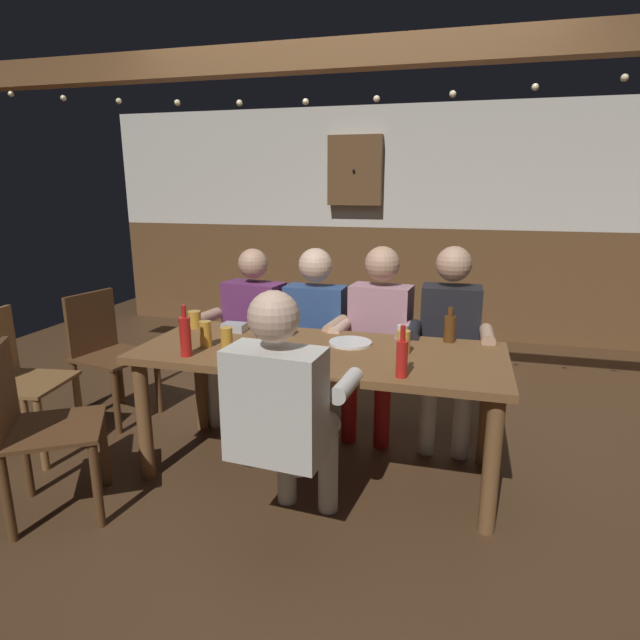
{
  "coord_description": "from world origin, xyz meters",
  "views": [
    {
      "loc": [
        0.72,
        -2.72,
        1.6
      ],
      "look_at": [
        0.0,
        -0.07,
        0.89
      ],
      "focal_mm": 29.72,
      "sensor_mm": 36.0,
      "label": 1
    }
  ],
  "objects_px": {
    "condiment_caddy": "(234,327)",
    "pint_glass_5": "(227,340)",
    "person_2": "(378,330)",
    "chair_empty_near_left": "(35,426)",
    "dining_table": "(320,367)",
    "plate_0": "(350,343)",
    "chair_empty_far_end": "(14,378)",
    "pint_glass_3": "(402,335)",
    "pint_glass_2": "(195,319)",
    "person_1": "(312,328)",
    "chair_empty_near_right": "(106,351)",
    "bottle_1": "(185,336)",
    "pint_glass_1": "(286,327)",
    "wall_dart_cabinet": "(355,171)",
    "person_0": "(249,326)",
    "person_4": "(283,407)",
    "bottle_2": "(450,328)",
    "pint_glass_4": "(206,334)",
    "person_3": "(449,335)",
    "pint_glass_0": "(403,342)",
    "bottle_0": "(402,357)"
  },
  "relations": [
    {
      "from": "plate_0",
      "to": "bottle_0",
      "type": "height_order",
      "value": "bottle_0"
    },
    {
      "from": "chair_empty_far_end",
      "to": "pint_glass_3",
      "type": "xyz_separation_m",
      "value": [
        2.25,
        0.47,
        0.31
      ]
    },
    {
      "from": "chair_empty_near_right",
      "to": "chair_empty_near_left",
      "type": "distance_m",
      "value": 1.18
    },
    {
      "from": "pint_glass_0",
      "to": "pint_glass_2",
      "type": "bearing_deg",
      "value": 172.1
    },
    {
      "from": "bottle_1",
      "to": "pint_glass_2",
      "type": "height_order",
      "value": "bottle_1"
    },
    {
      "from": "person_1",
      "to": "wall_dart_cabinet",
      "type": "height_order",
      "value": "wall_dart_cabinet"
    },
    {
      "from": "person_1",
      "to": "condiment_caddy",
      "type": "xyz_separation_m",
      "value": [
        -0.38,
        -0.42,
        0.09
      ]
    },
    {
      "from": "chair_empty_near_left",
      "to": "bottle_2",
      "type": "distance_m",
      "value": 2.21
    },
    {
      "from": "person_3",
      "to": "pint_glass_0",
      "type": "bearing_deg",
      "value": 67.94
    },
    {
      "from": "person_4",
      "to": "wall_dart_cabinet",
      "type": "distance_m",
      "value": 3.74
    },
    {
      "from": "person_0",
      "to": "chair_empty_near_left",
      "type": "distance_m",
      "value": 1.5
    },
    {
      "from": "person_1",
      "to": "plate_0",
      "type": "height_order",
      "value": "person_1"
    },
    {
      "from": "bottle_2",
      "to": "wall_dart_cabinet",
      "type": "height_order",
      "value": "wall_dart_cabinet"
    },
    {
      "from": "person_1",
      "to": "chair_empty_far_end",
      "type": "relative_size",
      "value": 1.36
    },
    {
      "from": "person_2",
      "to": "chair_empty_near_left",
      "type": "relative_size",
      "value": 1.39
    },
    {
      "from": "chair_empty_near_right",
      "to": "pint_glass_0",
      "type": "height_order",
      "value": "chair_empty_near_right"
    },
    {
      "from": "bottle_0",
      "to": "pint_glass_4",
      "type": "height_order",
      "value": "bottle_0"
    },
    {
      "from": "dining_table",
      "to": "plate_0",
      "type": "relative_size",
      "value": 8.21
    },
    {
      "from": "chair_empty_near_right",
      "to": "wall_dart_cabinet",
      "type": "height_order",
      "value": "wall_dart_cabinet"
    },
    {
      "from": "condiment_caddy",
      "to": "pint_glass_3",
      "type": "bearing_deg",
      "value": -0.76
    },
    {
      "from": "person_2",
      "to": "bottle_0",
      "type": "height_order",
      "value": "person_2"
    },
    {
      "from": "person_1",
      "to": "chair_empty_near_right",
      "type": "height_order",
      "value": "person_1"
    },
    {
      "from": "dining_table",
      "to": "bottle_2",
      "type": "distance_m",
      "value": 0.77
    },
    {
      "from": "person_1",
      "to": "bottle_2",
      "type": "distance_m",
      "value": 0.96
    },
    {
      "from": "person_4",
      "to": "pint_glass_4",
      "type": "height_order",
      "value": "person_4"
    },
    {
      "from": "dining_table",
      "to": "pint_glass_2",
      "type": "xyz_separation_m",
      "value": [
        -0.87,
        0.23,
        0.15
      ]
    },
    {
      "from": "dining_table",
      "to": "person_4",
      "type": "relative_size",
      "value": 1.66
    },
    {
      "from": "bottle_2",
      "to": "pint_glass_4",
      "type": "bearing_deg",
      "value": -160.91
    },
    {
      "from": "person_4",
      "to": "chair_empty_near_right",
      "type": "relative_size",
      "value": 1.35
    },
    {
      "from": "person_0",
      "to": "pint_glass_1",
      "type": "distance_m",
      "value": 0.61
    },
    {
      "from": "person_1",
      "to": "wall_dart_cabinet",
      "type": "xyz_separation_m",
      "value": [
        -0.19,
        2.28,
        1.07
      ]
    },
    {
      "from": "wall_dart_cabinet",
      "to": "condiment_caddy",
      "type": "bearing_deg",
      "value": -93.9
    },
    {
      "from": "dining_table",
      "to": "condiment_caddy",
      "type": "xyz_separation_m",
      "value": [
        -0.6,
        0.22,
        0.12
      ]
    },
    {
      "from": "chair_empty_far_end",
      "to": "person_1",
      "type": "bearing_deg",
      "value": 111.13
    },
    {
      "from": "chair_empty_near_right",
      "to": "pint_glass_1",
      "type": "relative_size",
      "value": 8.34
    },
    {
      "from": "bottle_2",
      "to": "wall_dart_cabinet",
      "type": "relative_size",
      "value": 0.29
    },
    {
      "from": "condiment_caddy",
      "to": "bottle_0",
      "type": "distance_m",
      "value": 1.2
    },
    {
      "from": "person_2",
      "to": "wall_dart_cabinet",
      "type": "relative_size",
      "value": 1.74
    },
    {
      "from": "condiment_caddy",
      "to": "pint_glass_5",
      "type": "bearing_deg",
      "value": -70.87
    },
    {
      "from": "dining_table",
      "to": "pint_glass_3",
      "type": "relative_size",
      "value": 17.63
    },
    {
      "from": "dining_table",
      "to": "chair_empty_near_right",
      "type": "height_order",
      "value": "chair_empty_near_right"
    },
    {
      "from": "pint_glass_1",
      "to": "pint_glass_5",
      "type": "xyz_separation_m",
      "value": [
        -0.2,
        -0.39,
        0.02
      ]
    },
    {
      "from": "pint_glass_0",
      "to": "pint_glass_1",
      "type": "relative_size",
      "value": 1.19
    },
    {
      "from": "pint_glass_1",
      "to": "wall_dart_cabinet",
      "type": "height_order",
      "value": "wall_dart_cabinet"
    },
    {
      "from": "pint_glass_2",
      "to": "bottle_1",
      "type": "bearing_deg",
      "value": -66.2
    },
    {
      "from": "condiment_caddy",
      "to": "pint_glass_4",
      "type": "relative_size",
      "value": 0.97
    },
    {
      "from": "bottle_0",
      "to": "pint_glass_5",
      "type": "bearing_deg",
      "value": 172.61
    },
    {
      "from": "chair_empty_near_left",
      "to": "bottle_1",
      "type": "bearing_deg",
      "value": 97.44
    },
    {
      "from": "person_0",
      "to": "person_4",
      "type": "distance_m",
      "value": 1.44
    },
    {
      "from": "condiment_caddy",
      "to": "pint_glass_2",
      "type": "relative_size",
      "value": 1.32
    }
  ]
}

